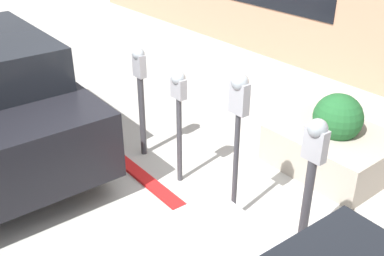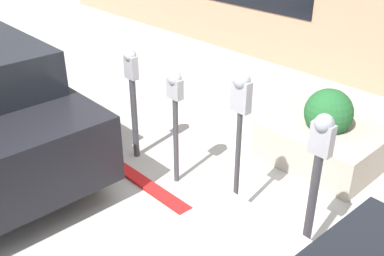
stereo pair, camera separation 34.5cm
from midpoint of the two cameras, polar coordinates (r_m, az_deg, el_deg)
name	(u,v)px [view 1 (the left image)]	position (r m, az deg, el deg)	size (l,w,h in m)	color
ground_plane	(186,206)	(5.00, 1.26, -9.93)	(40.00, 40.00, 0.00)	#ADAAA3
curb_strip	(180,207)	(4.95, 0.54, -10.10)	(19.00, 0.16, 0.04)	red
parking_meter_nearest	(311,172)	(3.89, 17.39, -5.45)	(0.19, 0.16, 1.50)	#38383D
parking_meter_second	(238,113)	(4.20, 8.27, 1.85)	(0.19, 0.16, 1.63)	#38383D
parking_meter_middle	(179,103)	(4.91, 0.32, 3.10)	(0.18, 0.16, 1.38)	#38383D
parking_meter_fourth	(140,87)	(5.52, -4.78, 5.18)	(0.17, 0.15, 1.43)	#38383D
planter_box	(334,143)	(5.80, 19.18, -1.86)	(1.38, 1.14, 0.98)	#A39989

